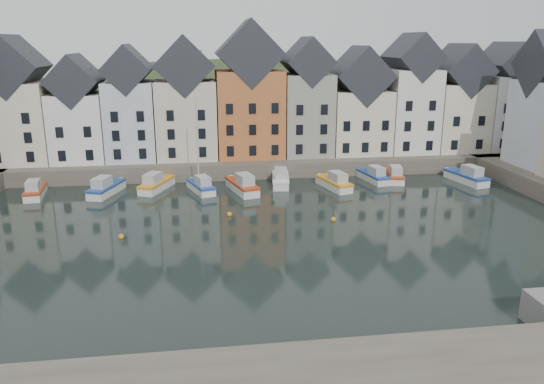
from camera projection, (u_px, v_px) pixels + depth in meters
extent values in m
plane|color=black|center=(281.00, 242.00, 46.40)|extent=(260.00, 260.00, 0.00)
cube|color=#4E483C|center=(248.00, 159.00, 74.70)|extent=(90.00, 16.00, 2.00)
ellipsoid|color=#25351A|center=(237.00, 225.00, 104.67)|extent=(153.60, 70.40, 64.00)
sphere|color=black|center=(155.00, 91.00, 90.65)|extent=(5.77, 5.77, 5.77)
sphere|color=black|center=(357.00, 87.00, 105.34)|extent=(5.27, 5.27, 5.27)
sphere|color=black|center=(403.00, 91.00, 100.10)|extent=(5.07, 5.07, 5.07)
sphere|color=black|center=(311.00, 92.00, 98.72)|extent=(5.01, 5.01, 5.01)
sphere|color=black|center=(21.00, 102.00, 93.47)|extent=(3.94, 3.94, 3.94)
sphere|color=black|center=(375.00, 88.00, 105.35)|extent=(5.21, 5.21, 5.21)
sphere|color=black|center=(244.00, 89.00, 100.23)|extent=(5.45, 5.45, 5.45)
sphere|color=black|center=(447.00, 97.00, 95.48)|extent=(4.49, 4.49, 4.49)
cube|color=beige|center=(20.00, 122.00, 67.24)|extent=(7.67, 8.00, 10.07)
cube|color=black|center=(13.00, 66.00, 65.34)|extent=(7.67, 8.16, 7.67)
cube|color=white|center=(80.00, 127.00, 68.41)|extent=(6.56, 8.00, 8.61)
cube|color=black|center=(76.00, 80.00, 66.78)|extent=(6.56, 8.16, 6.56)
cube|color=silver|center=(132.00, 120.00, 69.09)|extent=(6.20, 8.00, 10.02)
cube|color=black|center=(128.00, 69.00, 67.29)|extent=(6.20, 8.16, 6.20)
cube|color=beige|center=(187.00, 119.00, 70.03)|extent=(7.70, 8.00, 10.08)
cube|color=black|center=(184.00, 65.00, 68.12)|extent=(7.70, 8.16, 7.70)
cube|color=#B66334|center=(249.00, 113.00, 70.98)|extent=(8.69, 8.00, 11.28)
cube|color=black|center=(249.00, 53.00, 68.84)|extent=(8.69, 8.16, 8.69)
cube|color=gray|center=(306.00, 114.00, 72.08)|extent=(6.43, 8.00, 10.78)
cube|color=black|center=(307.00, 62.00, 70.16)|extent=(6.43, 8.16, 6.43)
cube|color=beige|center=(357.00, 121.00, 73.36)|extent=(7.88, 8.00, 8.56)
cube|color=black|center=(359.00, 75.00, 71.65)|extent=(7.88, 8.16, 7.88)
cube|color=silver|center=(409.00, 111.00, 73.96)|extent=(6.50, 8.00, 11.27)
cube|color=black|center=(412.00, 57.00, 71.97)|extent=(6.50, 8.16, 6.50)
cube|color=beige|center=(455.00, 117.00, 75.17)|extent=(7.23, 8.00, 9.32)
cube|color=black|center=(460.00, 70.00, 73.40)|extent=(7.23, 8.16, 7.23)
cube|color=white|center=(501.00, 112.00, 75.95)|extent=(6.18, 8.00, 10.32)
cube|color=black|center=(506.00, 64.00, 74.11)|extent=(6.18, 8.16, 6.18)
sphere|color=orange|center=(230.00, 214.00, 53.45)|extent=(0.50, 0.50, 0.50)
sphere|color=orange|center=(333.00, 219.00, 51.93)|extent=(0.50, 0.50, 0.50)
sphere|color=orange|center=(121.00, 237.00, 47.35)|extent=(0.50, 0.50, 0.50)
cube|color=silver|center=(36.00, 193.00, 60.18)|extent=(2.38, 5.92, 1.06)
cube|color=#A53817|center=(35.00, 188.00, 60.02)|extent=(2.49, 6.04, 0.24)
cube|color=#A5ABAD|center=(33.00, 185.00, 59.06)|extent=(1.60, 2.44, 1.15)
cube|color=silver|center=(107.00, 191.00, 61.04)|extent=(3.68, 6.46, 1.13)
cube|color=#1F438F|center=(106.00, 186.00, 60.87)|extent=(3.81, 6.61, 0.26)
cube|color=#A5ABAD|center=(102.00, 183.00, 59.83)|extent=(2.14, 2.80, 1.24)
cube|color=silver|center=(157.00, 187.00, 62.80)|extent=(4.08, 6.45, 1.14)
cube|color=orange|center=(157.00, 182.00, 62.63)|extent=(4.22, 6.60, 0.26)
cube|color=#A5ABAD|center=(153.00, 178.00, 61.60)|extent=(2.28, 2.85, 1.24)
cube|color=silver|center=(201.00, 189.00, 62.09)|extent=(3.41, 5.90, 1.04)
cube|color=#1F438F|center=(201.00, 184.00, 61.93)|extent=(3.54, 6.04, 0.24)
cube|color=#A5ABAD|center=(203.00, 181.00, 61.05)|extent=(1.97, 2.57, 1.13)
cylinder|color=silver|center=(197.00, 143.00, 61.11)|extent=(0.13, 0.13, 10.37)
cube|color=silver|center=(242.00, 188.00, 61.98)|extent=(3.57, 6.78, 1.19)
cube|color=#A53817|center=(242.00, 183.00, 61.80)|extent=(3.71, 6.93, 0.27)
cube|color=#A5ABAD|center=(245.00, 180.00, 60.76)|extent=(2.14, 2.90, 1.30)
cube|color=silver|center=(281.00, 182.00, 65.04)|extent=(2.70, 6.41, 1.14)
cube|color=silver|center=(281.00, 177.00, 64.87)|extent=(2.82, 6.54, 0.26)
cube|color=#A5ABAD|center=(281.00, 174.00, 63.80)|extent=(1.78, 2.66, 1.24)
cube|color=silver|center=(334.00, 185.00, 63.46)|extent=(3.30, 6.29, 1.10)
cube|color=orange|center=(334.00, 180.00, 63.30)|extent=(3.43, 6.43, 0.25)
cube|color=#A5ABAD|center=(338.00, 177.00, 62.33)|extent=(1.98, 2.69, 1.21)
cube|color=silver|center=(373.00, 178.00, 66.74)|extent=(2.72, 5.97, 1.06)
cube|color=#1F438F|center=(373.00, 174.00, 66.58)|extent=(2.84, 6.10, 0.24)
cube|color=#A5ABAD|center=(376.00, 171.00, 65.63)|extent=(1.73, 2.50, 1.15)
cube|color=silver|center=(394.00, 178.00, 67.02)|extent=(2.90, 5.91, 1.04)
cube|color=#A53817|center=(395.00, 173.00, 66.86)|extent=(3.02, 6.04, 0.24)
cube|color=#A5ABAD|center=(396.00, 171.00, 65.89)|extent=(1.79, 2.50, 1.13)
cube|color=silver|center=(466.00, 179.00, 66.11)|extent=(3.15, 6.61, 1.17)
cube|color=#1F438F|center=(466.00, 174.00, 65.94)|extent=(3.28, 6.76, 0.26)
cube|color=#A5ABAD|center=(472.00, 171.00, 64.90)|extent=(1.97, 2.79, 1.27)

